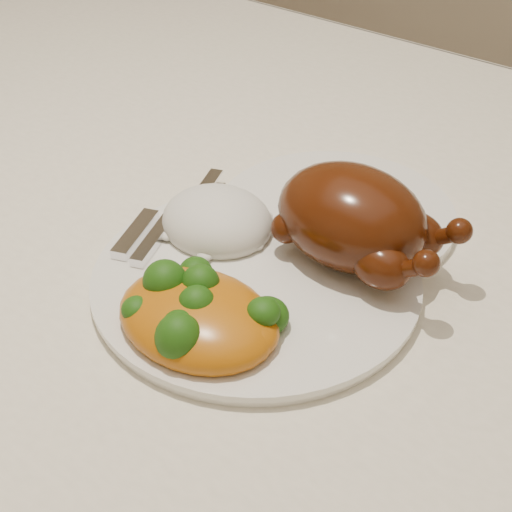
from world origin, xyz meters
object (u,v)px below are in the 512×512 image
Objects in this scene: dinner_plate at (256,279)px; side_plate at (335,213)px; roast_chicken at (355,219)px; dining_table at (230,257)px.

side_plate is (-0.01, 0.14, -0.00)m from dinner_plate.
roast_chicken reaches higher than dinner_plate.
dinner_plate is 1.69× the size of roast_chicken.
dinner_plate is at bearing -87.10° from side_plate.
dinner_plate is 0.10m from roast_chicken.
roast_chicken is at bearing 54.79° from dinner_plate.
dining_table is 9.27× the size of roast_chicken.
side_plate is 1.41× the size of roast_chicken.
dining_table is at bearing -171.71° from side_plate.
side_plate reaches higher than dining_table.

